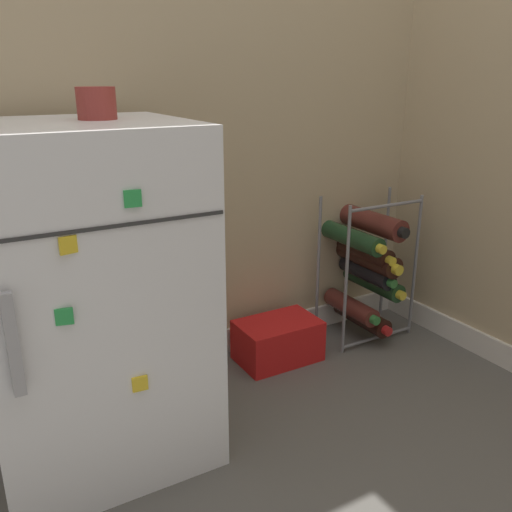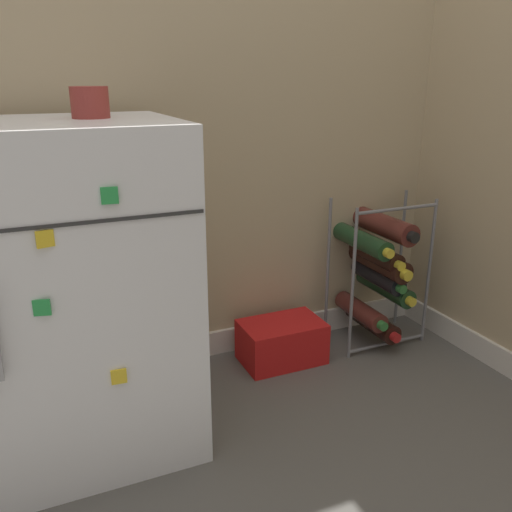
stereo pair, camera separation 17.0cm
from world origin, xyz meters
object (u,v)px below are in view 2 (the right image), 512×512
(mini_fridge, at_px, (82,291))
(wine_rack, at_px, (376,270))
(soda_box, at_px, (282,342))
(fridge_top_cup, at_px, (90,102))

(mini_fridge, height_order, wine_rack, mini_fridge)
(soda_box, relative_size, fridge_top_cup, 3.13)
(mini_fridge, relative_size, wine_rack, 1.57)
(mini_fridge, distance_m, soda_box, 0.78)
(wine_rack, bearing_deg, mini_fridge, -171.20)
(soda_box, xyz_separation_m, fridge_top_cup, (-0.60, -0.14, 0.84))
(mini_fridge, bearing_deg, fridge_top_cup, 20.53)
(wine_rack, height_order, soda_box, wine_rack)
(wine_rack, distance_m, fridge_top_cup, 1.19)
(mini_fridge, relative_size, soda_box, 3.05)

